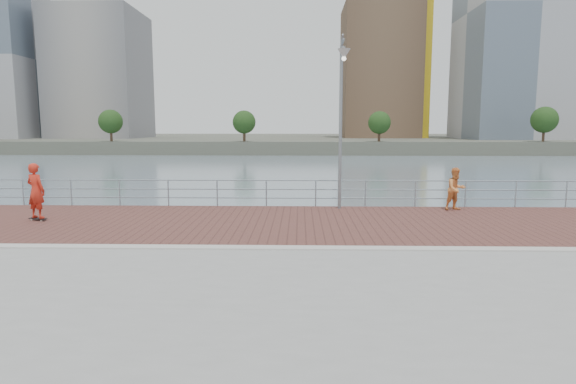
{
  "coord_description": "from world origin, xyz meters",
  "views": [
    {
      "loc": [
        0.36,
        -12.76,
        3.33
      ],
      "look_at": [
        0.0,
        2.0,
        1.3
      ],
      "focal_mm": 30.0,
      "sensor_mm": 36.0,
      "label": 1
    }
  ],
  "objects_px": {
    "skateboarder": "(36,191)",
    "bystander": "(456,189)",
    "guardrail": "(291,190)",
    "street_lamp": "(342,93)"
  },
  "relations": [
    {
      "from": "guardrail",
      "to": "street_lamp",
      "type": "relative_size",
      "value": 6.04
    },
    {
      "from": "guardrail",
      "to": "street_lamp",
      "type": "bearing_deg",
      "value": -26.28
    },
    {
      "from": "guardrail",
      "to": "bystander",
      "type": "xyz_separation_m",
      "value": [
        6.54,
        -0.77,
        0.17
      ]
    },
    {
      "from": "guardrail",
      "to": "skateboarder",
      "type": "height_order",
      "value": "skateboarder"
    },
    {
      "from": "street_lamp",
      "to": "skateboarder",
      "type": "distance_m",
      "value": 11.65
    },
    {
      "from": "skateboarder",
      "to": "bystander",
      "type": "height_order",
      "value": "skateboarder"
    },
    {
      "from": "guardrail",
      "to": "bystander",
      "type": "relative_size",
      "value": 23.16
    },
    {
      "from": "skateboarder",
      "to": "bystander",
      "type": "relative_size",
      "value": 1.15
    },
    {
      "from": "street_lamp",
      "to": "bystander",
      "type": "distance_m",
      "value": 5.9
    },
    {
      "from": "skateboarder",
      "to": "bystander",
      "type": "bearing_deg",
      "value": -151.56
    }
  ]
}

